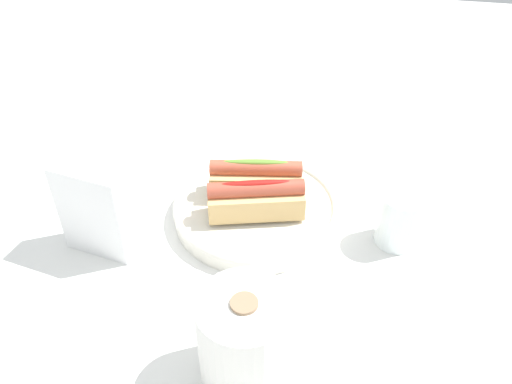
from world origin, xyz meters
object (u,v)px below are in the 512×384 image
(hotdog_front, at_px, (256,178))
(water_glass, at_px, (399,220))
(napkin_box, at_px, (96,210))
(paper_towel_roll, at_px, (245,341))
(hotdog_back, at_px, (256,199))
(serving_bowl, at_px, (256,208))

(hotdog_front, bearing_deg, water_glass, 170.04)
(water_glass, distance_m, napkin_box, 0.46)
(hotdog_front, height_order, napkin_box, napkin_box)
(napkin_box, bearing_deg, paper_towel_roll, 156.64)
(water_glass, bearing_deg, hotdog_front, -9.96)
(hotdog_front, xyz_separation_m, napkin_box, (0.21, 0.14, 0.02))
(water_glass, bearing_deg, paper_towel_roll, 56.21)
(water_glass, xyz_separation_m, paper_towel_roll, (0.18, 0.28, 0.02))
(hotdog_back, relative_size, water_glass, 1.75)
(serving_bowl, height_order, napkin_box, napkin_box)
(water_glass, xyz_separation_m, napkin_box, (0.45, 0.10, 0.03))
(napkin_box, bearing_deg, serving_bowl, -141.79)
(serving_bowl, xyz_separation_m, water_glass, (-0.23, 0.01, 0.02))
(serving_bowl, relative_size, paper_towel_roll, 2.04)
(serving_bowl, height_order, hotdog_back, hotdog_back)
(napkin_box, bearing_deg, hotdog_front, -135.92)
(water_glass, bearing_deg, serving_bowl, -3.52)
(serving_bowl, relative_size, napkin_box, 1.83)
(hotdog_front, height_order, paper_towel_roll, paper_towel_roll)
(water_glass, bearing_deg, hotdog_back, 3.32)
(hotdog_back, bearing_deg, water_glass, -176.68)
(serving_bowl, distance_m, hotdog_back, 0.05)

